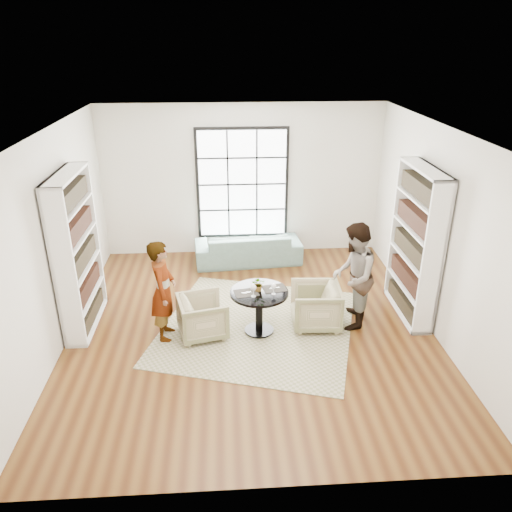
{
  "coord_description": "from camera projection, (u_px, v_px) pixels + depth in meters",
  "views": [
    {
      "loc": [
        -0.36,
        -6.6,
        4.17
      ],
      "look_at": [
        0.1,
        0.4,
        1.03
      ],
      "focal_mm": 35.0,
      "sensor_mm": 36.0,
      "label": 1
    }
  ],
  "objects": [
    {
      "name": "armchair_right",
      "position": [
        316.0,
        306.0,
        7.65
      ],
      "size": [
        0.78,
        0.76,
        0.67
      ],
      "primitive_type": "imported",
      "rotation": [
        0.0,
        0.0,
        -1.62
      ],
      "color": "tan",
      "rests_on": "ground"
    },
    {
      "name": "person_left",
      "position": [
        163.0,
        291.0,
        7.2
      ],
      "size": [
        0.39,
        0.58,
        1.54
      ],
      "primitive_type": "imported",
      "rotation": [
        0.0,
        0.0,
        1.53
      ],
      "color": "gray",
      "rests_on": "ground"
    },
    {
      "name": "wine_glass_left",
      "position": [
        253.0,
        288.0,
        7.14
      ],
      "size": [
        0.09,
        0.09,
        0.19
      ],
      "color": "silver",
      "rests_on": "pedestal_table"
    },
    {
      "name": "placemat_left",
      "position": [
        246.0,
        293.0,
        7.3
      ],
      "size": [
        0.38,
        0.32,
        0.01
      ],
      "primitive_type": "cube",
      "rotation": [
        0.0,
        0.0,
        0.2
      ],
      "color": "black",
      "rests_on": "pedestal_table"
    },
    {
      "name": "room_shell",
      "position": [
        249.0,
        239.0,
        7.72
      ],
      "size": [
        6.0,
        6.01,
        6.0
      ],
      "color": "silver",
      "rests_on": "ground"
    },
    {
      "name": "flower_centerpiece",
      "position": [
        259.0,
        284.0,
        7.31
      ],
      "size": [
        0.22,
        0.19,
        0.22
      ],
      "primitive_type": "imported",
      "rotation": [
        0.0,
        0.0,
        -0.09
      ],
      "color": "gray",
      "rests_on": "pedestal_table"
    },
    {
      "name": "ground",
      "position": [
        251.0,
        327.0,
        7.74
      ],
      "size": [
        6.0,
        6.0,
        0.0
      ],
      "primitive_type": "plane",
      "color": "brown"
    },
    {
      "name": "pedestal_table",
      "position": [
        259.0,
        303.0,
        7.42
      ],
      "size": [
        0.87,
        0.87,
        0.69
      ],
      "rotation": [
        0.0,
        0.0,
        0.2
      ],
      "color": "black",
      "rests_on": "ground"
    },
    {
      "name": "cutlery_right",
      "position": [
        275.0,
        288.0,
        7.42
      ],
      "size": [
        0.18,
        0.24,
        0.01
      ],
      "primitive_type": null,
      "rotation": [
        0.0,
        0.0,
        0.2
      ],
      "color": "silver",
      "rests_on": "placemat_right"
    },
    {
      "name": "person_right",
      "position": [
        353.0,
        276.0,
        7.49
      ],
      "size": [
        0.85,
        0.97,
        1.66
      ],
      "primitive_type": "imported",
      "rotation": [
        0.0,
        0.0,
        -1.89
      ],
      "color": "gray",
      "rests_on": "ground"
    },
    {
      "name": "cutlery_left",
      "position": [
        246.0,
        292.0,
        7.29
      ],
      "size": [
        0.18,
        0.24,
        0.01
      ],
      "primitive_type": null,
      "rotation": [
        0.0,
        0.0,
        0.2
      ],
      "color": "silver",
      "rests_on": "placemat_left"
    },
    {
      "name": "armchair_left",
      "position": [
        203.0,
        317.0,
        7.42
      ],
      "size": [
        0.83,
        0.82,
        0.63
      ],
      "primitive_type": "imported",
      "rotation": [
        0.0,
        0.0,
        1.81
      ],
      "color": "tan",
      "rests_on": "ground"
    },
    {
      "name": "rug",
      "position": [
        257.0,
        326.0,
        7.75
      ],
      "size": [
        3.52,
        3.52,
        0.01
      ],
      "primitive_type": "cube",
      "rotation": [
        0.0,
        0.0,
        -0.29
      ],
      "color": "tan",
      "rests_on": "ground"
    },
    {
      "name": "wine_glass_right",
      "position": [
        274.0,
        287.0,
        7.21
      ],
      "size": [
        0.08,
        0.08,
        0.17
      ],
      "color": "silver",
      "rests_on": "pedestal_table"
    },
    {
      "name": "placemat_right",
      "position": [
        275.0,
        288.0,
        7.42
      ],
      "size": [
        0.38,
        0.32,
        0.01
      ],
      "primitive_type": "cube",
      "rotation": [
        0.0,
        0.0,
        0.2
      ],
      "color": "black",
      "rests_on": "pedestal_table"
    },
    {
      "name": "sofa",
      "position": [
        248.0,
        247.0,
        9.85
      ],
      "size": [
        2.12,
        0.97,
        0.6
      ],
      "primitive_type": "imported",
      "rotation": [
        0.0,
        0.0,
        3.22
      ],
      "color": "slate",
      "rests_on": "ground"
    }
  ]
}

